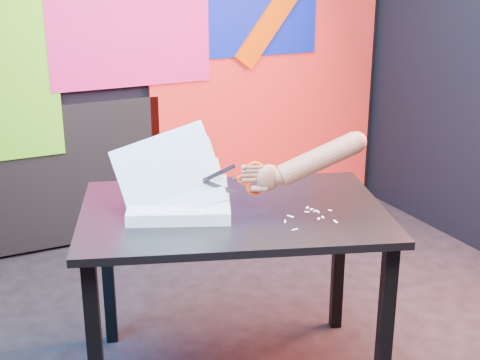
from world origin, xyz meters
TOP-DOWN VIEW (x-y plane):
  - room at (0.00, 0.00)m, footprint 3.01×3.01m
  - backdrop at (0.06, 1.46)m, footprint 2.88×0.05m
  - work_table at (-0.35, -0.11)m, footprint 1.36×1.11m
  - printout_stack at (-0.55, -0.06)m, footprint 0.46×0.41m
  - scissors at (-0.30, -0.18)m, footprint 0.22×0.08m
  - hand_forearm at (-0.09, -0.25)m, footprint 0.45×0.19m
  - paper_clippings at (-0.11, -0.31)m, footprint 0.24×0.19m

SIDE VIEW (x-z plane):
  - work_table at x=-0.35m, z-range 0.28..1.03m
  - paper_clippings at x=-0.11m, z-range 0.75..0.75m
  - printout_stack at x=-0.55m, z-range 0.60..0.96m
  - scissors at x=-0.30m, z-range 0.82..0.95m
  - hand_forearm at x=-0.09m, z-range 0.83..1.05m
  - backdrop at x=0.06m, z-range -0.08..2.00m
  - room at x=0.00m, z-range 0.00..2.71m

